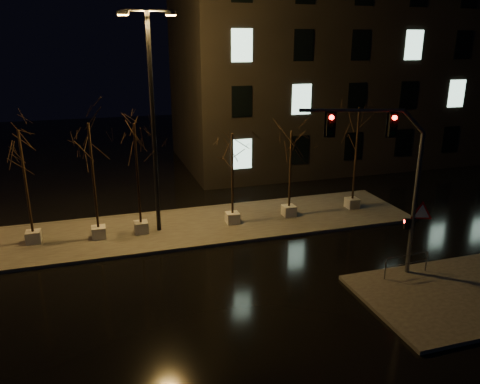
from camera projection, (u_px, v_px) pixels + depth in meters
name	position (u px, v px, depth m)	size (l,w,h in m)	color
ground	(235.00, 282.00, 18.38)	(90.00, 90.00, 0.00)	black
median	(202.00, 225.00, 23.81)	(22.00, 5.00, 0.15)	#403D39
sidewalk_corner	(457.00, 295.00, 17.27)	(7.00, 5.00, 0.15)	#403D39
building	(341.00, 62.00, 36.38)	(25.00, 12.00, 15.00)	black
tree_0	(22.00, 156.00, 20.39)	(1.80, 1.80, 5.39)	beige
tree_1	(91.00, 150.00, 20.86)	(1.80, 1.80, 5.60)	beige
tree_2	(136.00, 149.00, 21.49)	(1.80, 1.80, 5.48)	beige
tree_3	(232.00, 154.00, 22.87)	(1.80, 1.80, 4.75)	beige
tree_4	(291.00, 151.00, 23.90)	(1.80, 1.80, 4.67)	beige
tree_5	(358.00, 130.00, 24.83)	(1.80, 1.80, 5.75)	beige
traffic_signal_mast	(391.00, 169.00, 17.57)	(5.09, 1.82, 6.54)	#55575C
streetlight_main	(152.00, 110.00, 21.27)	(2.55, 0.67, 10.18)	black
guard_rail_a	(407.00, 262.00, 18.44)	(2.03, 0.16, 0.88)	#55575C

